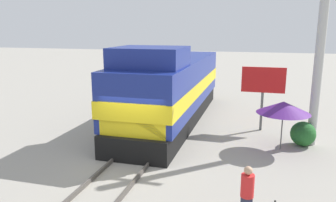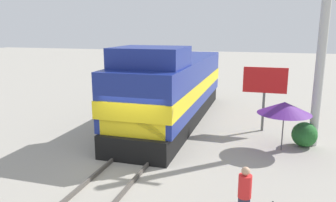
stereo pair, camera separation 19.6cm
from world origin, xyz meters
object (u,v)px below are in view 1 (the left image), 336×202
billboard_sign (263,84)px  utility_pole (320,48)px  locomotive (170,89)px  vendor_umbrella (283,107)px  person_bystander (247,193)px

billboard_sign → utility_pole: bearing=-35.1°
locomotive → vendor_umbrella: locomotive is taller
utility_pole → person_bystander: utility_pole is taller
utility_pole → person_bystander: (-2.50, -6.90, -3.31)m
vendor_umbrella → billboard_sign: (-0.81, 2.56, 0.52)m
utility_pole → vendor_umbrella: 2.90m
locomotive → vendor_umbrella: bearing=-26.0°
vendor_umbrella → billboard_sign: size_ratio=0.69×
locomotive → billboard_sign: size_ratio=3.90×
vendor_umbrella → person_bystander: size_ratio=1.36×
utility_pole → vendor_umbrella: bearing=-141.4°
billboard_sign → person_bystander: (-0.36, -8.40, -1.49)m
locomotive → person_bystander: locomotive is taller
utility_pole → vendor_umbrella: (-1.33, -1.06, -2.35)m
locomotive → person_bystander: 9.61m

